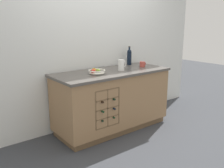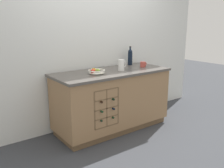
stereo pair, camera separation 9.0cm
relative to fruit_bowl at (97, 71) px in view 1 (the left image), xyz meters
The scene contains 7 objects.
ground_plane 0.99m from the fruit_bowl, ahead, with size 14.00×14.00×0.00m, color #383A3F.
back_wall 0.63m from the fruit_bowl, 56.30° to the left, with size 4.40×0.06×2.55m, color silver.
kitchen_island 0.56m from the fruit_bowl, ahead, with size 1.78×0.75×0.90m.
fruit_bowl is the anchor object (origin of this frame).
white_pitcher 0.43m from the fruit_bowl, ahead, with size 0.14×0.10×0.16m.
ceramic_mug 0.90m from the fruit_bowl, ahead, with size 0.12×0.09×0.08m.
standing_wine_bottle 0.92m from the fruit_bowl, 18.24° to the left, with size 0.08×0.08×0.31m.
Camera 1 is at (-2.23, -2.86, 1.61)m, focal length 40.00 mm.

